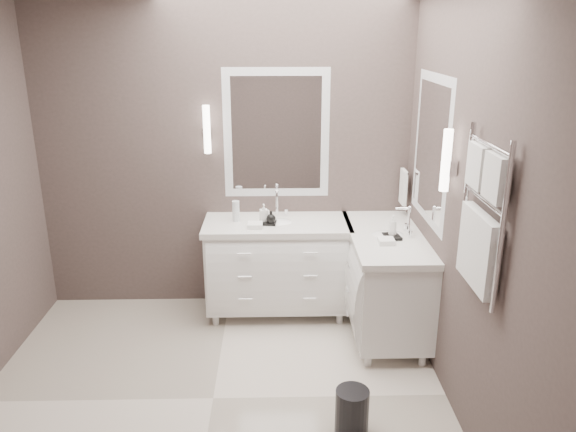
{
  "coord_description": "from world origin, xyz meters",
  "views": [
    {
      "loc": [
        0.43,
        -3.25,
        2.39
      ],
      "look_at": [
        0.53,
        0.7,
        1.08
      ],
      "focal_mm": 35.0,
      "sensor_mm": 36.0,
      "label": 1
    }
  ],
  "objects_px": {
    "waste_bin": "(352,411)",
    "towel_ladder": "(481,223)",
    "vanity_right": "(385,276)",
    "vanity_back": "(277,262)"
  },
  "relations": [
    {
      "from": "vanity_back",
      "to": "vanity_right",
      "type": "bearing_deg",
      "value": -20.38
    },
    {
      "from": "vanity_right",
      "to": "vanity_back",
      "type": "bearing_deg",
      "value": 159.62
    },
    {
      "from": "vanity_back",
      "to": "vanity_right",
      "type": "relative_size",
      "value": 1.0
    },
    {
      "from": "waste_bin",
      "to": "towel_ladder",
      "type": "bearing_deg",
      "value": -4.59
    },
    {
      "from": "vanity_back",
      "to": "waste_bin",
      "type": "height_order",
      "value": "vanity_back"
    },
    {
      "from": "vanity_back",
      "to": "vanity_right",
      "type": "height_order",
      "value": "same"
    },
    {
      "from": "vanity_back",
      "to": "vanity_right",
      "type": "xyz_separation_m",
      "value": [
        0.88,
        -0.33,
        0.0
      ]
    },
    {
      "from": "towel_ladder",
      "to": "waste_bin",
      "type": "distance_m",
      "value": 1.41
    },
    {
      "from": "vanity_back",
      "to": "waste_bin",
      "type": "relative_size",
      "value": 4.23
    },
    {
      "from": "vanity_right",
      "to": "towel_ladder",
      "type": "bearing_deg",
      "value": -80.16
    }
  ]
}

